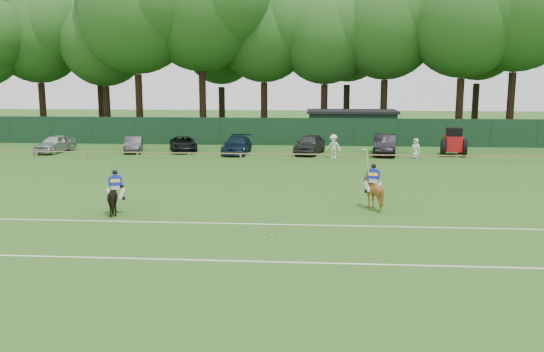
# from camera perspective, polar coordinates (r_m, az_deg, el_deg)

# --- Properties ---
(ground) EXTENTS (160.00, 160.00, 0.00)m
(ground) POSITION_cam_1_polar(r_m,az_deg,el_deg) (25.70, -1.62, -4.22)
(ground) COLOR #1E4C14
(ground) RESTS_ON ground
(horse_dark) EXTENTS (1.35, 1.91, 1.47)m
(horse_dark) POSITION_cam_1_polar(r_m,az_deg,el_deg) (27.29, -15.19, -2.14)
(horse_dark) COLOR black
(horse_dark) RESTS_ON ground
(horse_chestnut) EXTENTS (1.70, 1.80, 1.61)m
(horse_chestnut) POSITION_cam_1_polar(r_m,az_deg,el_deg) (27.79, 9.96, -1.58)
(horse_chestnut) COLOR brown
(horse_chestnut) RESTS_ON ground
(sedan_silver) EXTENTS (2.36, 4.45, 1.44)m
(sedan_silver) POSITION_cam_1_polar(r_m,az_deg,el_deg) (50.73, -20.69, 3.02)
(sedan_silver) COLOR #B8BABE
(sedan_silver) RESTS_ON ground
(sedan_grey) EXTENTS (2.26, 4.11, 1.28)m
(sedan_grey) POSITION_cam_1_polar(r_m,az_deg,el_deg) (49.11, -13.55, 3.08)
(sedan_grey) COLOR #2E2E30
(sedan_grey) RESTS_ON ground
(suv_black) EXTENTS (3.27, 4.86, 1.24)m
(suv_black) POSITION_cam_1_polar(r_m,az_deg,el_deg) (48.60, -8.78, 3.14)
(suv_black) COLOR black
(suv_black) RESTS_ON ground
(sedan_navy) EXTENTS (2.15, 4.91, 1.40)m
(sedan_navy) POSITION_cam_1_polar(r_m,az_deg,el_deg) (46.83, -3.50, 3.09)
(sedan_navy) COLOR #101F33
(sedan_navy) RESTS_ON ground
(hatch_grey) EXTENTS (2.89, 4.97, 1.59)m
(hatch_grey) POSITION_cam_1_polar(r_m,az_deg,el_deg) (46.65, 3.74, 3.18)
(hatch_grey) COLOR #2E2E30
(hatch_grey) RESTS_ON ground
(estate_black) EXTENTS (2.32, 5.10, 1.62)m
(estate_black) POSITION_cam_1_polar(r_m,az_deg,el_deg) (46.97, 11.10, 3.08)
(estate_black) COLOR black
(estate_black) RESTS_ON ground
(spectator_left) EXTENTS (1.36, 1.11, 1.83)m
(spectator_left) POSITION_cam_1_polar(r_m,az_deg,el_deg) (44.29, 6.11, 2.93)
(spectator_left) COLOR white
(spectator_left) RESTS_ON ground
(spectator_mid) EXTENTS (0.94, 0.76, 1.50)m
(spectator_mid) POSITION_cam_1_polar(r_m,az_deg,el_deg) (45.83, 11.00, 2.83)
(spectator_mid) COLOR silver
(spectator_mid) RESTS_ON ground
(spectator_right) EXTENTS (0.91, 0.82, 1.57)m
(spectator_right) POSITION_cam_1_polar(r_m,az_deg,el_deg) (45.06, 14.05, 2.64)
(spectator_right) COLOR silver
(spectator_right) RESTS_ON ground
(rider_dark) EXTENTS (0.92, 0.54, 1.41)m
(rider_dark) POSITION_cam_1_polar(r_m,az_deg,el_deg) (27.15, -15.25, -0.73)
(rider_dark) COLOR silver
(rider_dark) RESTS_ON ground
(rider_chestnut) EXTENTS (0.92, 0.74, 2.05)m
(rider_chestnut) POSITION_cam_1_polar(r_m,az_deg,el_deg) (27.65, 10.00, -0.09)
(rider_chestnut) COLOR silver
(rider_chestnut) RESTS_ON ground
(polo_ball) EXTENTS (0.09, 0.09, 0.09)m
(polo_ball) POSITION_cam_1_polar(r_m,az_deg,el_deg) (22.84, -0.01, -5.91)
(polo_ball) COLOR silver
(polo_ball) RESTS_ON ground
(pitch_lines) EXTENTS (60.00, 5.10, 0.01)m
(pitch_lines) POSITION_cam_1_polar(r_m,az_deg,el_deg) (22.34, -2.56, -6.40)
(pitch_lines) COLOR silver
(pitch_lines) RESTS_ON ground
(pitch_rail) EXTENTS (62.10, 0.10, 0.50)m
(pitch_rail) POSITION_cam_1_polar(r_m,az_deg,el_deg) (43.26, 0.85, 2.19)
(pitch_rail) COLOR #997F5B
(pitch_rail) RESTS_ON ground
(perimeter_fence) EXTENTS (92.08, 0.08, 2.50)m
(perimeter_fence) POSITION_cam_1_polar(r_m,az_deg,el_deg) (52.09, 1.46, 4.41)
(perimeter_fence) COLOR #14351E
(perimeter_fence) RESTS_ON ground
(utility_shed) EXTENTS (8.40, 4.40, 3.04)m
(utility_shed) POSITION_cam_1_polar(r_m,az_deg,el_deg) (55.09, 7.89, 4.92)
(utility_shed) COLOR #14331E
(utility_shed) RESTS_ON ground
(tree_row) EXTENTS (96.00, 12.00, 21.00)m
(tree_row) POSITION_cam_1_polar(r_m,az_deg,el_deg) (60.11, 3.75, 3.94)
(tree_row) COLOR #26561C
(tree_row) RESTS_ON ground
(tractor) EXTENTS (2.06, 2.84, 2.24)m
(tractor) POSITION_cam_1_polar(r_m,az_deg,el_deg) (47.69, 17.52, 3.20)
(tractor) COLOR #B31014
(tractor) RESTS_ON ground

